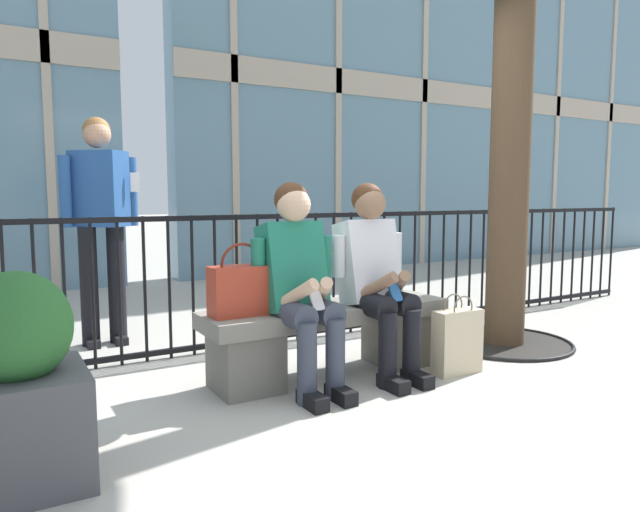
% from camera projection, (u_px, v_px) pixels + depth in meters
% --- Properties ---
extents(ground_plane, '(60.00, 60.00, 0.00)m').
position_uv_depth(ground_plane, '(328.00, 375.00, 3.65)').
color(ground_plane, '#B2ADA3').
extents(stone_bench, '(1.60, 0.44, 0.45)m').
position_uv_depth(stone_bench, '(328.00, 333.00, 3.62)').
color(stone_bench, gray).
rests_on(stone_bench, ground).
extents(seated_person_with_phone, '(0.52, 0.66, 1.21)m').
position_uv_depth(seated_person_with_phone, '(299.00, 279.00, 3.34)').
color(seated_person_with_phone, '#383D4C').
rests_on(seated_person_with_phone, ground).
extents(seated_person_companion, '(0.52, 0.66, 1.21)m').
position_uv_depth(seated_person_companion, '(376.00, 273.00, 3.61)').
color(seated_person_companion, black).
rests_on(seated_person_companion, ground).
extents(handbag_on_bench, '(0.37, 0.17, 0.42)m').
position_uv_depth(handbag_on_bench, '(242.00, 289.00, 3.29)').
color(handbag_on_bench, '#B23823').
rests_on(handbag_on_bench, stone_bench).
extents(shopping_bag, '(0.33, 0.13, 0.51)m').
position_uv_depth(shopping_bag, '(457.00, 341.00, 3.67)').
color(shopping_bag, beige).
rests_on(shopping_bag, ground).
extents(bystander_at_railing, '(0.55, 0.42, 1.71)m').
position_uv_depth(bystander_at_railing, '(100.00, 213.00, 4.32)').
color(bystander_at_railing, black).
rests_on(bystander_at_railing, ground).
extents(plaza_railing, '(8.52, 0.04, 0.99)m').
position_uv_depth(plaza_railing, '(268.00, 279.00, 4.36)').
color(plaza_railing, black).
rests_on(plaza_railing, ground).
extents(planter, '(0.49, 0.49, 0.85)m').
position_uv_depth(planter, '(19.00, 388.00, 2.24)').
color(planter, '#4C4C51').
rests_on(planter, ground).
extents(building_facade_right, '(11.44, 0.43, 9.00)m').
position_uv_depth(building_facade_right, '(491.00, 1.00, 10.09)').
color(building_facade_right, slate).
rests_on(building_facade_right, ground).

